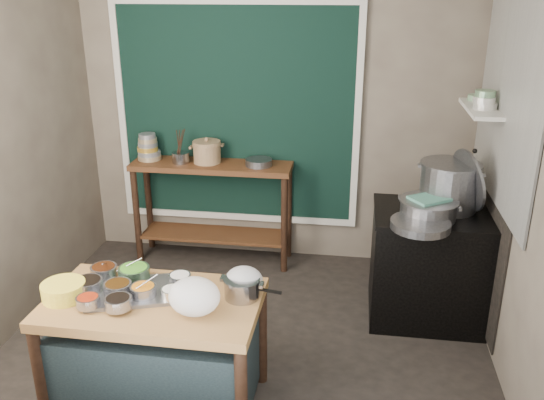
# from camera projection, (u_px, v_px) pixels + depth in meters

# --- Properties ---
(floor) EXTENTS (3.50, 3.00, 0.02)m
(floor) POSITION_uv_depth(u_px,v_px,m) (246.00, 341.00, 4.26)
(floor) COLOR #2D2722
(floor) RESTS_ON ground
(back_wall) EXTENTS (3.50, 0.02, 2.80)m
(back_wall) POSITION_uv_depth(u_px,v_px,m) (276.00, 110.00, 5.15)
(back_wall) COLOR #756A5A
(back_wall) RESTS_ON floor
(right_wall) EXTENTS (0.02, 3.00, 2.80)m
(right_wall) POSITION_uv_depth(u_px,v_px,m) (526.00, 171.00, 3.51)
(right_wall) COLOR #756A5A
(right_wall) RESTS_ON floor
(curtain_panel) EXTENTS (2.10, 0.02, 1.90)m
(curtain_panel) POSITION_uv_depth(u_px,v_px,m) (237.00, 115.00, 5.18)
(curtain_panel) COLOR black
(curtain_panel) RESTS_ON back_wall
(curtain_frame) EXTENTS (2.22, 0.03, 2.02)m
(curtain_frame) POSITION_uv_depth(u_px,v_px,m) (236.00, 116.00, 5.17)
(curtain_frame) COLOR beige
(curtain_frame) RESTS_ON back_wall
(tile_panel) EXTENTS (0.02, 1.70, 1.70)m
(tile_panel) POSITION_uv_depth(u_px,v_px,m) (511.00, 82.00, 3.86)
(tile_panel) COLOR #B2B2AA
(tile_panel) RESTS_ON right_wall
(soot_patch) EXTENTS (0.01, 1.30, 1.30)m
(soot_patch) POSITION_uv_depth(u_px,v_px,m) (486.00, 232.00, 4.36)
(soot_patch) COLOR black
(soot_patch) RESTS_ON right_wall
(wall_shelf) EXTENTS (0.22, 0.70, 0.03)m
(wall_shelf) POSITION_uv_depth(u_px,v_px,m) (481.00, 109.00, 4.24)
(wall_shelf) COLOR beige
(wall_shelf) RESTS_ON right_wall
(prep_table) EXTENTS (1.25, 0.73, 0.75)m
(prep_table) POSITION_uv_depth(u_px,v_px,m) (157.00, 353.00, 3.48)
(prep_table) COLOR olive
(prep_table) RESTS_ON floor
(back_counter) EXTENTS (1.45, 0.40, 0.95)m
(back_counter) POSITION_uv_depth(u_px,v_px,m) (213.00, 212.00, 5.34)
(back_counter) COLOR #4F2F16
(back_counter) RESTS_ON floor
(stove_block) EXTENTS (0.90, 0.68, 0.85)m
(stove_block) POSITION_uv_depth(u_px,v_px,m) (431.00, 267.00, 4.42)
(stove_block) COLOR black
(stove_block) RESTS_ON floor
(stove_top) EXTENTS (0.92, 0.69, 0.03)m
(stove_top) POSITION_uv_depth(u_px,v_px,m) (437.00, 214.00, 4.27)
(stove_top) COLOR black
(stove_top) RESTS_ON stove_block
(condiment_tray) EXTENTS (0.60, 0.50, 0.02)m
(condiment_tray) POSITION_uv_depth(u_px,v_px,m) (132.00, 292.00, 3.40)
(condiment_tray) COLOR gray
(condiment_tray) RESTS_ON prep_table
(condiment_bowls) EXTENTS (0.67, 0.51, 0.08)m
(condiment_bowls) POSITION_uv_depth(u_px,v_px,m) (124.00, 285.00, 3.39)
(condiment_bowls) COLOR gray
(condiment_bowls) RESTS_ON condiment_tray
(yellow_basin) EXTENTS (0.29, 0.29, 0.10)m
(yellow_basin) POSITION_uv_depth(u_px,v_px,m) (64.00, 291.00, 3.34)
(yellow_basin) COLOR yellow
(yellow_basin) RESTS_ON prep_table
(saucepan) EXTENTS (0.26, 0.26, 0.12)m
(saucepan) POSITION_uv_depth(u_px,v_px,m) (242.00, 288.00, 3.35)
(saucepan) COLOR gray
(saucepan) RESTS_ON prep_table
(plastic_bag_a) EXTENTS (0.33, 0.29, 0.22)m
(plastic_bag_a) POSITION_uv_depth(u_px,v_px,m) (194.00, 297.00, 3.16)
(plastic_bag_a) COLOR white
(plastic_bag_a) RESTS_ON prep_table
(plastic_bag_b) EXTENTS (0.24, 0.21, 0.17)m
(plastic_bag_b) POSITION_uv_depth(u_px,v_px,m) (244.00, 280.00, 3.38)
(plastic_bag_b) COLOR white
(plastic_bag_b) RESTS_ON prep_table
(bowl_stack) EXTENTS (0.21, 0.21, 0.24)m
(bowl_stack) POSITION_uv_depth(u_px,v_px,m) (148.00, 148.00, 5.25)
(bowl_stack) COLOR tan
(bowl_stack) RESTS_ON back_counter
(utensil_cup) EXTENTS (0.19, 0.19, 0.09)m
(utensil_cup) POSITION_uv_depth(u_px,v_px,m) (181.00, 157.00, 5.18)
(utensil_cup) COLOR gray
(utensil_cup) RESTS_ON back_counter
(ceramic_crock) EXTENTS (0.35, 0.35, 0.18)m
(ceramic_crock) POSITION_uv_depth(u_px,v_px,m) (207.00, 153.00, 5.16)
(ceramic_crock) COLOR #8A6A4B
(ceramic_crock) RESTS_ON back_counter
(wide_bowl) EXTENTS (0.25, 0.25, 0.06)m
(wide_bowl) POSITION_uv_depth(u_px,v_px,m) (259.00, 162.00, 5.10)
(wide_bowl) COLOR gray
(wide_bowl) RESTS_ON back_counter
(stock_pot) EXTENTS (0.58, 0.58, 0.36)m
(stock_pot) POSITION_uv_depth(u_px,v_px,m) (449.00, 186.00, 4.27)
(stock_pot) COLOR gray
(stock_pot) RESTS_ON stove_top
(pot_lid) EXTENTS (0.26, 0.49, 0.47)m
(pot_lid) POSITION_uv_depth(u_px,v_px,m) (468.00, 180.00, 4.23)
(pot_lid) COLOR gray
(pot_lid) RESTS_ON stove_top
(steamer) EXTENTS (0.56, 0.56, 0.14)m
(steamer) POSITION_uv_depth(u_px,v_px,m) (428.00, 209.00, 4.14)
(steamer) COLOR gray
(steamer) RESTS_ON stove_top
(green_cloth) EXTENTS (0.32, 0.31, 0.02)m
(green_cloth) POSITION_uv_depth(u_px,v_px,m) (429.00, 199.00, 4.11)
(green_cloth) COLOR #4A8973
(green_cloth) RESTS_ON steamer
(shallow_pan) EXTENTS (0.49, 0.49, 0.05)m
(shallow_pan) POSITION_uv_depth(u_px,v_px,m) (420.00, 225.00, 3.97)
(shallow_pan) COLOR gray
(shallow_pan) RESTS_ON stove_top
(shelf_bowl_stack) EXTENTS (0.17, 0.17, 0.13)m
(shelf_bowl_stack) POSITION_uv_depth(u_px,v_px,m) (485.00, 100.00, 4.15)
(shelf_bowl_stack) COLOR silver
(shelf_bowl_stack) RESTS_ON wall_shelf
(shelf_bowl_green) EXTENTS (0.15, 0.15, 0.04)m
(shelf_bowl_green) POSITION_uv_depth(u_px,v_px,m) (476.00, 98.00, 4.46)
(shelf_bowl_green) COLOR gray
(shelf_bowl_green) RESTS_ON wall_shelf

